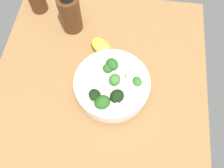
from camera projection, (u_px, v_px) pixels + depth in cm
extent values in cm
cube|color=brown|center=(101.00, 76.00, 78.10)|extent=(67.15, 67.15, 4.45)
cylinder|color=silver|center=(112.00, 89.00, 72.91)|extent=(12.27, 12.27, 1.39)
cylinder|color=silver|center=(112.00, 85.00, 70.40)|extent=(22.32, 22.32, 4.18)
cylinder|color=beige|center=(112.00, 82.00, 68.88)|extent=(18.12, 18.12, 0.80)
cylinder|color=#4A8F3C|center=(117.00, 99.00, 67.52)|extent=(2.03, 2.08, 1.49)
ellipsoid|color=black|center=(117.00, 96.00, 65.78)|extent=(6.17, 5.70, 4.99)
cylinder|color=#589D47|center=(94.00, 97.00, 68.45)|extent=(2.14, 1.91, 1.96)
ellipsoid|color=black|center=(93.00, 95.00, 66.76)|extent=(4.73, 4.64, 4.87)
cylinder|color=#2F662B|center=(115.00, 82.00, 69.01)|extent=(1.87, 1.97, 1.79)
ellipsoid|color=#386B2B|center=(115.00, 80.00, 67.42)|extent=(4.60, 4.33, 3.94)
cylinder|color=#589D47|center=(112.00, 68.00, 72.07)|extent=(2.12, 2.29, 1.91)
ellipsoid|color=#23511C|center=(112.00, 64.00, 70.30)|extent=(5.77, 6.25, 4.75)
cylinder|color=#589D47|center=(137.00, 84.00, 70.08)|extent=(1.70, 1.71, 1.38)
ellipsoid|color=#2D6023|center=(137.00, 82.00, 68.77)|extent=(4.51, 4.52, 4.30)
cylinder|color=#2F662B|center=(103.00, 105.00, 67.15)|extent=(1.86, 1.85, 1.67)
ellipsoid|color=#23511C|center=(102.00, 102.00, 65.49)|extent=(6.95, 6.49, 5.93)
cylinder|color=#2F662B|center=(108.00, 71.00, 71.64)|extent=(1.59, 1.49, 1.66)
ellipsoid|color=#23511C|center=(108.00, 68.00, 70.24)|extent=(5.01, 4.51, 3.67)
cylinder|color=#3C7A32|center=(112.00, 67.00, 72.48)|extent=(1.82, 2.01, 1.81)
ellipsoid|color=#386B2B|center=(112.00, 64.00, 70.91)|extent=(4.78, 4.95, 3.03)
cylinder|color=#3C7A32|center=(93.00, 101.00, 67.88)|extent=(1.40, 1.24, 1.45)
ellipsoid|color=#386B2B|center=(93.00, 99.00, 66.63)|extent=(3.40, 3.05, 2.65)
ellipsoid|color=#DBBC84|center=(118.00, 101.00, 65.12)|extent=(1.73, 2.07, 0.40)
ellipsoid|color=#DBBC84|center=(127.00, 75.00, 67.96)|extent=(1.36, 1.94, 0.84)
ellipsoid|color=#DBBC84|center=(105.00, 91.00, 65.23)|extent=(2.02, 1.97, 0.83)
ellipsoid|color=yellow|center=(101.00, 46.00, 78.02)|extent=(9.12, 8.70, 4.10)
cylinder|color=#472814|center=(70.00, 14.00, 78.14)|extent=(7.18, 7.18, 13.22)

